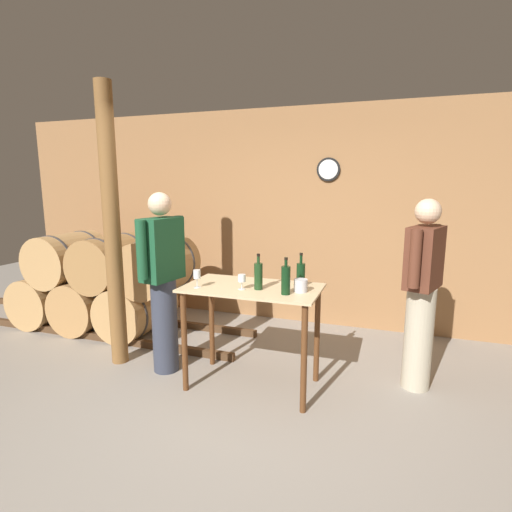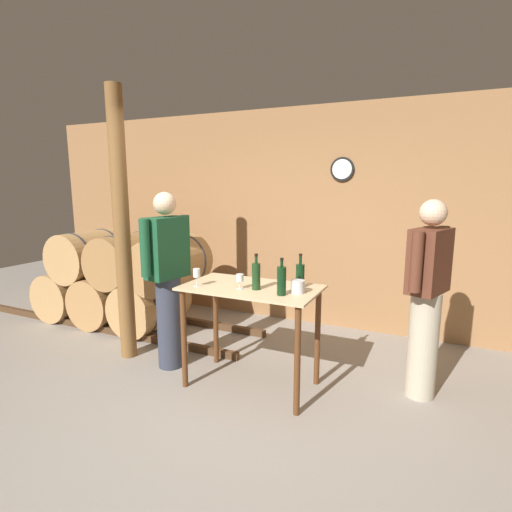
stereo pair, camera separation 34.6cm
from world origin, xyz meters
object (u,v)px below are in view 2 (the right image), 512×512
object	(u,v)px
wine_glass_near_center	(240,278)
person_visitor_with_scarf	(168,277)
wooden_post	(122,227)
wine_bottle_far_left	(256,275)
wine_bottle_center	(300,275)
ice_bucket	(298,287)
wine_glass_near_left	(197,274)
person_host	(427,296)
wine_bottle_left	(282,280)

from	to	relation	value
wine_glass_near_center	person_visitor_with_scarf	distance (m)	0.85
wooden_post	wine_glass_near_center	bearing A→B (deg)	-5.15
wine_bottle_far_left	person_visitor_with_scarf	bearing A→B (deg)	175.60
wine_bottle_center	ice_bucket	bearing A→B (deg)	-76.74
wine_bottle_far_left	wine_glass_near_center	xyz separation A→B (m)	(-0.13, -0.04, -0.03)
wine_glass_near_left	ice_bucket	xyz separation A→B (m)	(0.86, 0.16, -0.06)
wine_bottle_far_left	wine_bottle_center	world-z (taller)	wine_bottle_far_left
wine_bottle_center	person_host	distance (m)	1.04
wine_bottle_far_left	wine_bottle_left	size ratio (longest dim) A/B	1.00
ice_bucket	person_host	xyz separation A→B (m)	(0.95, 0.47, -0.09)
wine_glass_near_center	person_host	xyz separation A→B (m)	(1.43, 0.56, -0.12)
wine_bottle_far_left	person_host	xyz separation A→B (m)	(1.30, 0.51, -0.15)
wine_bottle_left	ice_bucket	xyz separation A→B (m)	(0.10, 0.11, -0.07)
wine_bottle_far_left	person_host	distance (m)	1.40
person_visitor_with_scarf	wine_bottle_center	bearing A→B (deg)	6.60
wine_bottle_far_left	person_host	bearing A→B (deg)	21.58
wooden_post	person_host	bearing A→B (deg)	8.73
wine_bottle_left	wine_glass_near_left	world-z (taller)	wine_bottle_left
wine_bottle_center	person_visitor_with_scarf	bearing A→B (deg)	-173.40
wine_bottle_left	wine_bottle_center	size ratio (longest dim) A/B	1.03
wooden_post	wine_bottle_left	size ratio (longest dim) A/B	9.00
wine_glass_near_left	ice_bucket	size ratio (longest dim) A/B	1.38
person_host	person_visitor_with_scarf	distance (m)	2.30
wooden_post	wine_glass_near_left	bearing A→B (deg)	-11.27
wooden_post	person_visitor_with_scarf	world-z (taller)	wooden_post
person_host	person_visitor_with_scarf	world-z (taller)	person_visitor_with_scarf
wine_bottle_far_left	wine_glass_near_center	size ratio (longest dim) A/B	2.38
wine_bottle_left	wine_glass_near_left	xyz separation A→B (m)	(-0.76, -0.05, -0.01)
wooden_post	wine_bottle_far_left	size ratio (longest dim) A/B	8.96
wine_glass_near_center	wooden_post	bearing A→B (deg)	174.85
wine_bottle_left	ice_bucket	size ratio (longest dim) A/B	2.69
wine_bottle_left	person_visitor_with_scarf	xyz separation A→B (m)	(-1.22, 0.14, -0.13)
wine_bottle_center	ice_bucket	xyz separation A→B (m)	(0.04, -0.18, -0.06)
wine_bottle_center	wine_glass_near_center	bearing A→B (deg)	-148.96
wine_bottle_left	wine_bottle_center	world-z (taller)	wine_bottle_left
wine_bottle_center	wine_glass_near_center	world-z (taller)	wine_bottle_center
person_visitor_with_scarf	wooden_post	bearing A→B (deg)	179.23
wooden_post	wine_glass_near_center	distance (m)	1.43
wooden_post	ice_bucket	distance (m)	1.90
wooden_post	wine_bottle_left	bearing A→B (deg)	-4.91
wine_bottle_left	wine_glass_near_center	world-z (taller)	wine_bottle_left
wine_bottle_far_left	ice_bucket	distance (m)	0.36
wooden_post	wine_glass_near_center	world-z (taller)	wooden_post
wine_bottle_left	person_host	xyz separation A→B (m)	(1.04, 0.58, -0.15)
ice_bucket	person_visitor_with_scarf	size ratio (longest dim) A/B	0.07
wine_bottle_far_left	wine_bottle_center	distance (m)	0.38
person_host	person_visitor_with_scarf	bearing A→B (deg)	-169.04
wine_bottle_far_left	wine_bottle_center	size ratio (longest dim) A/B	1.04
wine_glass_near_left	wine_glass_near_center	bearing A→B (deg)	11.31
wooden_post	person_host	distance (m)	2.88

